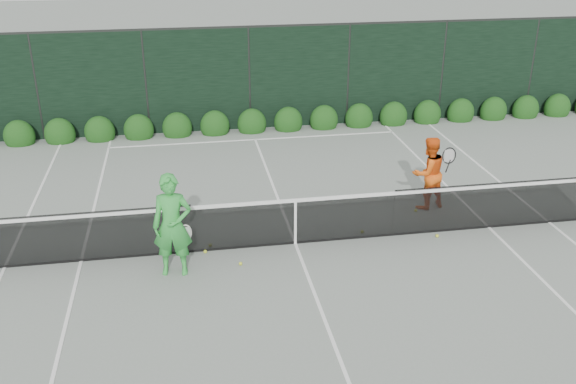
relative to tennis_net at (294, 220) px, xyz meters
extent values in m
plane|color=gray|center=(0.02, 0.00, -0.53)|extent=(80.00, 80.00, 0.00)
cube|color=black|center=(-4.18, 0.00, -0.02)|extent=(4.40, 0.01, 1.02)
cube|color=black|center=(0.02, 0.00, -0.05)|extent=(4.00, 0.01, 0.96)
cube|color=black|center=(4.22, 0.00, -0.02)|extent=(4.40, 0.01, 1.02)
cube|color=white|center=(0.02, 0.00, 0.41)|extent=(12.80, 0.03, 0.07)
cube|color=black|center=(0.02, 0.00, -0.51)|extent=(12.80, 0.02, 0.04)
cube|color=white|center=(0.02, 0.00, -0.07)|extent=(0.05, 0.03, 0.91)
imported|color=green|center=(-2.33, -0.71, 0.43)|extent=(0.75, 0.54, 1.92)
torus|color=silver|center=(-2.13, -0.61, 0.18)|extent=(0.28, 0.17, 0.30)
cylinder|color=black|center=(-2.13, -0.61, -0.06)|extent=(0.10, 0.03, 0.30)
imported|color=#FF6115|center=(3.20, 1.20, 0.29)|extent=(0.93, 0.80, 1.63)
torus|color=black|center=(3.55, 1.00, 0.74)|extent=(0.30, 0.05, 0.30)
cylinder|color=black|center=(3.55, 1.00, 0.50)|extent=(0.10, 0.03, 0.30)
cube|color=white|center=(-5.46, 0.00, -0.53)|extent=(0.06, 23.77, 0.01)
cube|color=white|center=(5.51, 0.00, -0.53)|extent=(0.06, 23.77, 0.01)
cube|color=white|center=(-4.09, 0.00, -0.53)|extent=(0.06, 23.77, 0.01)
cube|color=white|center=(4.14, 0.00, -0.53)|extent=(0.06, 23.77, 0.01)
cube|color=white|center=(0.02, 11.88, -0.53)|extent=(11.03, 0.06, 0.01)
cube|color=white|center=(0.02, 6.40, -0.53)|extent=(8.23, 0.06, 0.01)
cube|color=white|center=(0.02, 0.00, -0.53)|extent=(0.06, 12.80, 0.01)
cube|color=black|center=(0.02, 7.50, 0.97)|extent=(32.00, 0.06, 3.00)
cube|color=#262826|center=(0.02, 7.50, 2.50)|extent=(32.00, 0.06, 0.06)
cylinder|color=#262826|center=(-5.98, 7.50, 0.97)|extent=(0.08, 0.08, 3.00)
cylinder|color=#262826|center=(-2.98, 7.50, 0.97)|extent=(0.08, 0.08, 3.00)
cylinder|color=#262826|center=(0.02, 7.50, 0.97)|extent=(0.08, 0.08, 3.00)
cylinder|color=#262826|center=(3.02, 7.50, 0.97)|extent=(0.08, 0.08, 3.00)
cylinder|color=#262826|center=(6.02, 7.50, 0.97)|extent=(0.08, 0.08, 3.00)
cylinder|color=#262826|center=(9.02, 7.50, 0.97)|extent=(0.08, 0.08, 3.00)
ellipsoid|color=#113C10|center=(-6.58, 7.15, -0.30)|extent=(0.86, 0.65, 0.94)
ellipsoid|color=#113C10|center=(-5.48, 7.15, -0.30)|extent=(0.86, 0.65, 0.94)
ellipsoid|color=#113C10|center=(-4.38, 7.15, -0.30)|extent=(0.86, 0.65, 0.94)
ellipsoid|color=#113C10|center=(-3.28, 7.15, -0.30)|extent=(0.86, 0.65, 0.94)
ellipsoid|color=#113C10|center=(-2.18, 7.15, -0.30)|extent=(0.86, 0.65, 0.94)
ellipsoid|color=#113C10|center=(-1.08, 7.15, -0.30)|extent=(0.86, 0.65, 0.94)
ellipsoid|color=#113C10|center=(0.02, 7.15, -0.30)|extent=(0.86, 0.65, 0.94)
ellipsoid|color=#113C10|center=(1.12, 7.15, -0.30)|extent=(0.86, 0.65, 0.94)
ellipsoid|color=#113C10|center=(2.22, 7.15, -0.30)|extent=(0.86, 0.65, 0.94)
ellipsoid|color=#113C10|center=(3.32, 7.15, -0.30)|extent=(0.86, 0.65, 0.94)
ellipsoid|color=#113C10|center=(4.42, 7.15, -0.30)|extent=(0.86, 0.65, 0.94)
ellipsoid|color=#113C10|center=(5.52, 7.15, -0.30)|extent=(0.86, 0.65, 0.94)
ellipsoid|color=#113C10|center=(6.62, 7.15, -0.30)|extent=(0.86, 0.65, 0.94)
ellipsoid|color=#113C10|center=(7.72, 7.15, -0.30)|extent=(0.86, 0.65, 0.94)
ellipsoid|color=#113C10|center=(8.82, 7.15, -0.30)|extent=(0.86, 0.65, 0.94)
ellipsoid|color=#113C10|center=(9.92, 7.15, -0.30)|extent=(0.86, 0.65, 0.94)
sphere|color=#CBD52F|center=(2.91, -0.22, -0.50)|extent=(0.07, 0.07, 0.07)
sphere|color=#CBD52F|center=(1.46, 0.21, -0.50)|extent=(0.07, 0.07, 0.07)
sphere|color=#CBD52F|center=(-1.76, -0.08, -0.50)|extent=(0.07, 0.07, 0.07)
sphere|color=#CBD52F|center=(2.90, 0.99, -0.50)|extent=(0.07, 0.07, 0.07)
sphere|color=#CBD52F|center=(-1.65, 0.16, -0.50)|extent=(0.07, 0.07, 0.07)
sphere|color=#CBD52F|center=(-1.14, -0.66, -0.50)|extent=(0.07, 0.07, 0.07)
camera|label=1|loc=(-2.04, -11.06, 5.55)|focal=40.00mm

